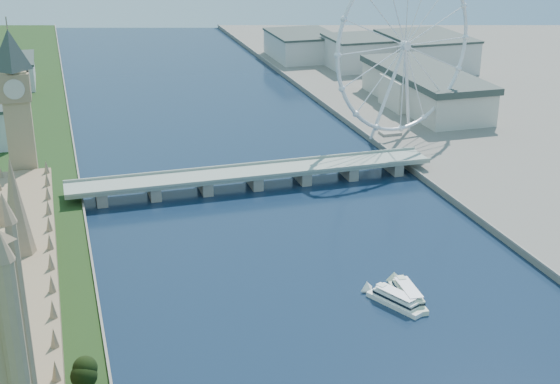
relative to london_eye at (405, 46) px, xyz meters
name	(u,v)px	position (x,y,z in m)	size (l,w,h in m)	color
parliament_range	(26,286)	(-247.98, -185.08, -49.04)	(24.00, 200.00, 70.00)	tan
big_ben	(17,102)	(-247.98, -77.08, -0.95)	(20.02, 20.02, 110.00)	tan
westminster_bridge	(254,176)	(-119.98, -55.08, -60.89)	(220.00, 22.00, 9.50)	gray
london_eye	(405,46)	(0.00, 0.00, 0.00)	(113.60, 39.12, 124.30)	silver
county_hall	(423,109)	(55.02, 74.92, -67.52)	(54.00, 144.00, 35.00)	beige
city_skyline	(223,66)	(-80.75, 205.00, -50.56)	(505.00, 280.00, 32.00)	beige
tour_boat_near	(396,305)	(-98.37, -211.12, -67.52)	(7.78, 30.43, 6.73)	white
tour_boat_far	(408,300)	(-91.64, -208.80, -67.52)	(8.09, 31.55, 6.99)	#E3EBC4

